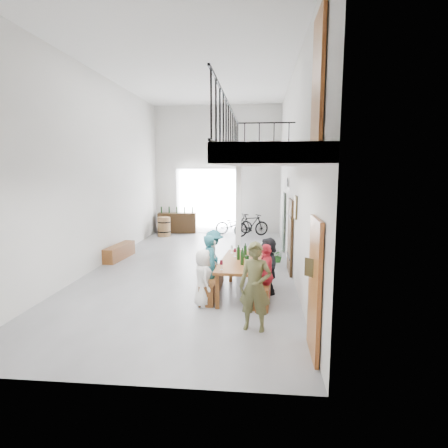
# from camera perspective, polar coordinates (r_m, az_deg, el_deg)

# --- Properties ---
(floor) EXTENTS (12.00, 12.00, 0.00)m
(floor) POSITION_cam_1_polar(r_m,az_deg,el_deg) (10.93, -4.58, -6.50)
(floor) COLOR slate
(floor) RESTS_ON ground
(room_walls) EXTENTS (12.00, 12.00, 12.00)m
(room_walls) POSITION_cam_1_polar(r_m,az_deg,el_deg) (10.58, -4.81, 12.44)
(room_walls) COLOR white
(room_walls) RESTS_ON ground
(gateway_portal) EXTENTS (2.80, 0.08, 2.80)m
(gateway_portal) POSITION_cam_1_polar(r_m,az_deg,el_deg) (16.55, -2.42, 3.56)
(gateway_portal) COLOR white
(gateway_portal) RESTS_ON ground
(right_wall_decor) EXTENTS (0.07, 8.28, 5.07)m
(right_wall_decor) POSITION_cam_1_polar(r_m,az_deg,el_deg) (8.63, 10.98, 1.16)
(right_wall_decor) COLOR #97531C
(right_wall_decor) RESTS_ON ground
(balcony) EXTENTS (1.52, 5.62, 4.00)m
(balcony) POSITION_cam_1_polar(r_m,az_deg,el_deg) (7.27, 6.45, 9.56)
(balcony) COLOR white
(balcony) RESTS_ON ground
(tasting_table) EXTENTS (1.03, 2.21, 0.79)m
(tasting_table) POSITION_cam_1_polar(r_m,az_deg,el_deg) (8.39, 2.62, -6.11)
(tasting_table) COLOR brown
(tasting_table) RESTS_ON ground
(bench_inner) EXTENTS (0.34, 1.89, 0.43)m
(bench_inner) POSITION_cam_1_polar(r_m,az_deg,el_deg) (8.63, -1.77, -9.08)
(bench_inner) COLOR brown
(bench_inner) RESTS_ON ground
(bench_wall) EXTENTS (0.40, 2.03, 0.46)m
(bench_wall) POSITION_cam_1_polar(r_m,az_deg,el_deg) (8.45, 6.21, -9.39)
(bench_wall) COLOR brown
(bench_wall) RESTS_ON ground
(tableware) EXTENTS (0.61, 1.58, 0.35)m
(tableware) POSITION_cam_1_polar(r_m,az_deg,el_deg) (8.30, 2.47, -4.65)
(tableware) COLOR black
(tableware) RESTS_ON tasting_table
(side_bench) EXTENTS (0.48, 1.61, 0.45)m
(side_bench) POSITION_cam_1_polar(r_m,az_deg,el_deg) (12.22, -15.64, -4.11)
(side_bench) COLOR brown
(side_bench) RESTS_ON ground
(oak_barrel) EXTENTS (0.55, 0.55, 0.81)m
(oak_barrel) POSITION_cam_1_polar(r_m,az_deg,el_deg) (15.82, -9.12, -0.41)
(oak_barrel) COLOR olive
(oak_barrel) RESTS_ON ground
(serving_counter) EXTENTS (1.69, 0.61, 0.88)m
(serving_counter) POSITION_cam_1_polar(r_m,az_deg,el_deg) (16.61, -7.16, 0.18)
(serving_counter) COLOR #39230F
(serving_counter) RESTS_ON ground
(counter_bottles) EXTENTS (1.41, 0.18, 0.28)m
(counter_bottles) POSITION_cam_1_polar(r_m,az_deg,el_deg) (16.54, -7.19, 2.16)
(counter_bottles) COLOR black
(counter_bottles) RESTS_ON serving_counter
(guest_left_a) EXTENTS (0.55, 0.67, 1.18)m
(guest_left_a) POSITION_cam_1_polar(r_m,az_deg,el_deg) (7.77, -3.23, -8.18)
(guest_left_a) COLOR white
(guest_left_a) RESTS_ON ground
(guest_left_b) EXTENTS (0.44, 0.56, 1.36)m
(guest_left_b) POSITION_cam_1_polar(r_m,az_deg,el_deg) (8.37, -2.06, -6.32)
(guest_left_b) COLOR #236877
(guest_left_b) RESTS_ON ground
(guest_left_c) EXTENTS (0.59, 0.67, 1.16)m
(guest_left_c) POSITION_cam_1_polar(r_m,az_deg,el_deg) (8.94, -1.92, -6.02)
(guest_left_c) COLOR white
(guest_left_c) RESTS_ON ground
(guest_left_d) EXTENTS (0.50, 0.86, 1.33)m
(guest_left_d) POSITION_cam_1_polar(r_m,az_deg,el_deg) (9.27, -1.60, -4.97)
(guest_left_d) COLOR #236877
(guest_left_d) RESTS_ON ground
(guest_right_a) EXTENTS (0.35, 0.77, 1.30)m
(guest_right_a) POSITION_cam_1_polar(r_m,az_deg,el_deg) (7.81, 6.43, -7.71)
(guest_right_a) COLOR red
(guest_right_a) RESTS_ON ground
(guest_right_b) EXTENTS (0.72, 1.25, 1.29)m
(guest_right_b) POSITION_cam_1_polar(r_m,az_deg,el_deg) (8.58, 6.72, -6.27)
(guest_right_b) COLOR black
(guest_right_b) RESTS_ON ground
(guest_right_c) EXTENTS (0.47, 0.59, 1.06)m
(guest_right_c) POSITION_cam_1_polar(r_m,az_deg,el_deg) (9.18, 6.25, -6.00)
(guest_right_c) COLOR white
(guest_right_c) RESTS_ON ground
(host_standing) EXTENTS (0.64, 0.49, 1.57)m
(host_standing) POSITION_cam_1_polar(r_m,az_deg,el_deg) (6.61, 4.77, -9.48)
(host_standing) COLOR brown
(host_standing) RESTS_ON ground
(potted_plant) EXTENTS (0.41, 0.37, 0.40)m
(potted_plant) POSITION_cam_1_polar(r_m,az_deg,el_deg) (11.46, 8.28, -4.81)
(potted_plant) COLOR #194F1A
(potted_plant) RESTS_ON ground
(bicycle_near) EXTENTS (1.71, 1.02, 0.85)m
(bicycle_near) POSITION_cam_1_polar(r_m,az_deg,el_deg) (16.21, 1.54, -0.01)
(bicycle_near) COLOR black
(bicycle_near) RESTS_ON ground
(bicycle_far) EXTENTS (1.61, 1.13, 0.95)m
(bicycle_far) POSITION_cam_1_polar(r_m,az_deg,el_deg) (15.61, 4.17, -0.18)
(bicycle_far) COLOR black
(bicycle_far) RESTS_ON ground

